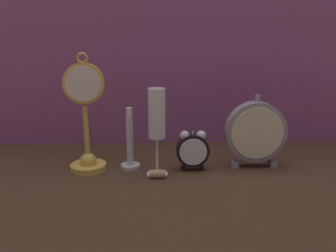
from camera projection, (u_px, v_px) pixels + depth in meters
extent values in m
plane|color=#422D1E|center=(169.00, 178.00, 1.00)|extent=(4.00, 4.00, 0.00)
cube|color=#8E4C7F|center=(165.00, 30.00, 1.22)|extent=(1.71, 0.01, 0.76)
cylinder|color=gold|center=(88.00, 167.00, 1.06)|extent=(0.10, 0.10, 0.02)
sphere|color=gold|center=(88.00, 161.00, 1.05)|extent=(0.05, 0.05, 0.05)
cylinder|color=gold|center=(87.00, 135.00, 1.04)|extent=(0.01, 0.01, 0.17)
cylinder|color=gold|center=(84.00, 83.00, 1.00)|extent=(0.11, 0.02, 0.11)
cylinder|color=silver|center=(83.00, 84.00, 0.99)|extent=(0.10, 0.00, 0.10)
torus|color=gold|center=(82.00, 58.00, 0.98)|extent=(0.03, 0.01, 0.03)
cube|color=black|center=(183.00, 168.00, 1.05)|extent=(0.01, 0.01, 0.01)
cube|color=black|center=(201.00, 168.00, 1.06)|extent=(0.01, 0.01, 0.01)
cylinder|color=black|center=(193.00, 150.00, 1.04)|extent=(0.09, 0.03, 0.09)
cylinder|color=silver|center=(193.00, 152.00, 1.03)|extent=(0.08, 0.00, 0.08)
sphere|color=silver|center=(185.00, 136.00, 1.03)|extent=(0.03, 0.03, 0.03)
sphere|color=silver|center=(201.00, 135.00, 1.03)|extent=(0.03, 0.03, 0.03)
cylinder|color=silver|center=(193.00, 134.00, 1.03)|extent=(0.00, 0.00, 0.02)
cube|color=gray|center=(234.00, 164.00, 1.08)|extent=(0.02, 0.03, 0.02)
cube|color=gray|center=(273.00, 163.00, 1.08)|extent=(0.02, 0.03, 0.02)
cylinder|color=gray|center=(256.00, 132.00, 1.06)|extent=(0.17, 0.04, 0.17)
cylinder|color=beige|center=(258.00, 134.00, 1.04)|extent=(0.15, 0.00, 0.15)
cylinder|color=gray|center=(258.00, 98.00, 1.03)|extent=(0.01, 0.01, 0.02)
cylinder|color=silver|center=(157.00, 173.00, 1.02)|extent=(0.06, 0.06, 0.01)
cylinder|color=silver|center=(157.00, 155.00, 1.01)|extent=(0.01, 0.01, 0.10)
cylinder|color=white|center=(157.00, 113.00, 0.98)|extent=(0.05, 0.05, 0.13)
cylinder|color=#DBC675|center=(157.00, 122.00, 0.99)|extent=(0.04, 0.04, 0.09)
cylinder|color=silver|center=(130.00, 166.00, 1.07)|extent=(0.06, 0.06, 0.01)
cylinder|color=silver|center=(130.00, 140.00, 1.05)|extent=(0.02, 0.02, 0.15)
cylinder|color=silver|center=(129.00, 111.00, 1.03)|extent=(0.02, 0.02, 0.02)
cylinder|color=tan|center=(158.00, 174.00, 1.00)|extent=(0.04, 0.02, 0.02)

